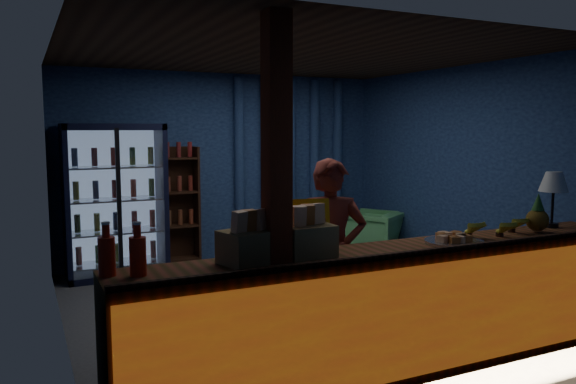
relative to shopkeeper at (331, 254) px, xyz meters
name	(u,v)px	position (x,y,z in m)	size (l,w,h in m)	color
ground	(293,300)	(0.28, 1.30, -0.80)	(4.60, 4.60, 0.00)	#515154
room_walls	(293,155)	(0.28, 1.30, 0.77)	(4.60, 4.60, 4.60)	navy
counter	(403,308)	(0.28, -0.61, -0.32)	(4.40, 0.57, 0.99)	brown
support_post	(277,210)	(-0.77, -0.60, 0.50)	(0.16, 0.16, 2.60)	#973316
beverage_cooler	(114,202)	(-1.27, 3.22, 0.14)	(1.20, 0.62, 1.90)	black
bottle_shelf	(179,207)	(-0.42, 3.36, 0.00)	(0.50, 0.28, 1.60)	#3D1F13
curtain_folds	(291,165)	(1.28, 3.44, 0.50)	(1.74, 0.14, 2.50)	navy
framed_picture	(283,135)	(1.13, 3.39, 0.95)	(0.36, 0.04, 0.28)	gold
shopkeeper	(331,254)	(0.00, 0.00, 0.00)	(0.58, 0.38, 1.60)	maroon
green_chair	(373,235)	(2.18, 2.60, -0.46)	(0.72, 0.74, 0.68)	#60C16E
side_table	(297,247)	(1.06, 2.79, -0.57)	(0.55, 0.43, 0.54)	#3D1F13
yellow_sign	(298,225)	(-0.51, -0.38, 0.34)	(0.49, 0.21, 0.38)	#E0AB0B
soda_bottles	(122,254)	(-1.77, -0.54, 0.29)	(0.27, 0.18, 0.33)	red
snack_box_left	(248,244)	(-0.97, -0.56, 0.28)	(0.40, 0.36, 0.36)	#9A824A
snack_box_centre	(307,238)	(-0.51, -0.55, 0.28)	(0.35, 0.29, 0.37)	#9A824A
pastry_tray	(454,240)	(0.72, -0.66, 0.18)	(0.46, 0.46, 0.08)	silver
banana_bunches	(497,227)	(1.26, -0.57, 0.23)	(0.70, 0.28, 0.15)	gold
table_lamp	(554,184)	(2.02, -0.48, 0.55)	(0.26, 0.26, 0.51)	black
pineapple	(537,217)	(1.69, -0.60, 0.29)	(0.19, 0.19, 0.33)	brown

